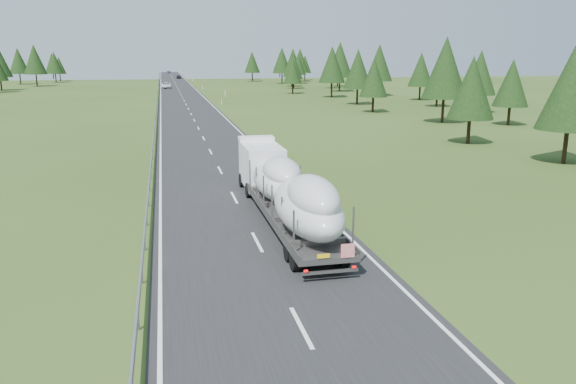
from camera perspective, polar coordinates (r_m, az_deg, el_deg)
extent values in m
plane|color=#2D4316|center=(27.37, -3.15, -5.13)|extent=(400.00, 400.00, 0.00)
cube|color=black|center=(125.96, -10.68, 9.44)|extent=(10.00, 400.00, 0.02)
cube|color=slate|center=(125.86, -13.14, 9.59)|extent=(0.08, 400.00, 0.32)
cylinder|color=slate|center=(26.99, -14.37, -5.16)|extent=(0.10, 0.10, 0.60)
cube|color=silver|center=(57.20, -1.62, 5.32)|extent=(0.12, 0.07, 1.00)
cube|color=black|center=(57.15, -1.62, 5.63)|extent=(0.13, 0.08, 0.12)
cube|color=silver|center=(106.44, -6.77, 9.11)|extent=(0.12, 0.07, 1.00)
cube|color=black|center=(106.42, -6.77, 9.28)|extent=(0.13, 0.08, 0.12)
cube|color=silver|center=(156.17, -8.67, 10.48)|extent=(0.12, 0.07, 1.00)
cube|color=black|center=(156.15, -8.68, 10.59)|extent=(0.13, 0.08, 0.12)
cube|color=silver|center=(206.03, -9.66, 11.18)|extent=(0.12, 0.07, 1.00)
cube|color=black|center=(206.01, -9.67, 11.27)|extent=(0.13, 0.08, 0.12)
cube|color=silver|center=(255.94, -10.27, 11.61)|extent=(0.12, 0.07, 1.00)
cube|color=black|center=(255.93, -10.27, 11.68)|extent=(0.13, 0.08, 0.12)
cube|color=silver|center=(305.88, -10.68, 11.90)|extent=(0.12, 0.07, 1.00)
cube|color=black|center=(305.87, -10.68, 11.96)|extent=(0.13, 0.08, 0.12)
cube|color=silver|center=(355.84, -10.97, 12.10)|extent=(0.12, 0.07, 1.00)
cube|color=black|center=(355.83, -10.98, 12.15)|extent=(0.13, 0.08, 0.12)
cylinder|color=slate|center=(106.48, -6.39, 9.39)|extent=(0.08, 0.08, 2.00)
cube|color=silver|center=(106.41, -6.41, 9.93)|extent=(0.05, 0.90, 1.20)
cylinder|color=black|center=(78.80, 21.53, 7.37)|extent=(0.36, 0.36, 2.88)
cone|color=black|center=(78.53, 21.79, 10.27)|extent=(4.48, 4.48, 6.00)
cylinder|color=black|center=(94.93, 18.73, 8.64)|extent=(0.36, 0.36, 3.31)
cone|color=black|center=(94.69, 18.94, 11.41)|extent=(5.14, 5.14, 6.89)
cylinder|color=black|center=(104.23, 14.88, 9.21)|extent=(0.36, 0.36, 3.03)
cone|color=black|center=(104.02, 15.03, 11.52)|extent=(4.71, 4.71, 6.31)
cylinder|color=black|center=(119.07, 13.24, 9.86)|extent=(0.36, 0.36, 3.24)
cone|color=black|center=(118.89, 13.36, 12.03)|extent=(5.05, 5.05, 6.76)
cylinder|color=black|center=(130.23, 9.16, 10.49)|extent=(0.36, 0.36, 3.88)
cone|color=black|center=(130.06, 9.25, 12.86)|extent=(6.04, 6.04, 8.09)
cylinder|color=black|center=(144.64, 5.25, 10.96)|extent=(0.36, 0.36, 4.17)
cone|color=black|center=(144.49, 5.31, 13.25)|extent=(6.48, 6.48, 8.68)
cylinder|color=black|center=(158.78, 4.42, 11.05)|extent=(0.36, 0.36, 3.25)
cone|color=black|center=(158.64, 4.45, 12.68)|extent=(5.06, 5.06, 6.78)
cylinder|color=black|center=(168.62, 5.06, 11.30)|extent=(0.36, 0.36, 3.91)
cone|color=black|center=(168.49, 5.10, 13.14)|extent=(6.08, 6.08, 8.14)
cylinder|color=black|center=(185.52, 1.03, 11.47)|extent=(0.36, 0.36, 3.29)
cone|color=black|center=(185.40, 1.04, 12.88)|extent=(5.12, 5.12, 6.85)
cylinder|color=black|center=(199.93, 1.23, 11.71)|extent=(0.36, 0.36, 3.87)
cone|color=black|center=(199.81, 1.23, 13.25)|extent=(6.02, 6.02, 8.06)
cylinder|color=black|center=(211.04, 1.71, 11.70)|extent=(0.36, 0.36, 3.08)
cone|color=black|center=(210.94, 1.72, 12.86)|extent=(4.79, 4.79, 6.42)
cylinder|color=black|center=(223.45, 0.50, 11.93)|extent=(0.36, 0.36, 3.98)
cone|color=black|center=(223.35, 0.50, 13.35)|extent=(6.19, 6.19, 8.28)
cylinder|color=black|center=(239.88, -0.84, 11.99)|extent=(0.36, 0.36, 3.45)
cone|color=black|center=(239.78, -0.84, 13.13)|extent=(5.36, 5.36, 7.18)
cylinder|color=black|center=(52.37, 26.36, 4.44)|extent=(0.36, 0.36, 3.38)
cone|color=black|center=(51.94, 26.92, 9.54)|extent=(5.25, 5.25, 7.04)
cylinder|color=black|center=(60.71, 17.89, 6.11)|extent=(0.36, 0.36, 3.01)
cone|color=black|center=(60.35, 18.18, 10.05)|extent=(4.69, 4.69, 6.28)
cylinder|color=black|center=(78.92, 15.46, 8.19)|extent=(0.36, 0.36, 3.86)
cone|color=black|center=(78.63, 15.71, 12.07)|extent=(6.00, 6.00, 8.04)
cylinder|color=black|center=(91.53, 8.62, 8.91)|extent=(0.36, 0.36, 2.89)
cone|color=black|center=(91.30, 8.71, 11.42)|extent=(4.50, 4.50, 6.03)
cylinder|color=black|center=(106.01, 7.04, 9.74)|extent=(0.36, 0.36, 3.42)
cone|color=black|center=(105.79, 7.12, 12.31)|extent=(5.33, 5.33, 7.13)
cylinder|color=black|center=(124.08, 4.45, 10.42)|extent=(0.36, 0.36, 3.70)
cone|color=black|center=(123.90, 4.50, 12.80)|extent=(5.76, 5.76, 7.71)
cylinder|color=black|center=(135.74, 0.48, 10.55)|extent=(0.36, 0.36, 2.78)
cone|color=black|center=(135.58, 0.49, 12.18)|extent=(4.33, 4.33, 5.80)
cylinder|color=black|center=(156.55, 0.59, 11.02)|extent=(0.36, 0.36, 3.11)
cone|color=black|center=(156.41, 0.60, 12.60)|extent=(4.84, 4.84, 6.48)
cylinder|color=black|center=(167.68, 0.37, 11.23)|extent=(0.36, 0.36, 3.30)
cone|color=black|center=(167.54, 0.37, 12.80)|extent=(5.13, 5.13, 6.87)
cylinder|color=black|center=(185.27, -0.61, 11.56)|extent=(0.36, 0.36, 3.90)
cone|color=black|center=(185.15, -0.62, 13.23)|extent=(6.07, 6.07, 8.12)
cylinder|color=black|center=(201.27, -3.65, 11.65)|extent=(0.36, 0.36, 3.53)
cone|color=black|center=(201.16, -3.67, 13.04)|extent=(5.49, 5.49, 7.36)
cylinder|color=black|center=(219.03, -3.64, 11.73)|extent=(0.36, 0.36, 2.93)
cone|color=black|center=(218.93, -3.66, 12.80)|extent=(4.56, 4.56, 6.11)
cylinder|color=black|center=(166.05, -27.14, 9.86)|extent=(0.36, 0.36, 4.02)
cylinder|color=black|center=(184.01, -24.18, 10.41)|extent=(0.36, 0.36, 4.12)
cone|color=black|center=(183.89, -24.36, 12.18)|extent=(6.42, 6.42, 8.59)
cylinder|color=black|center=(199.15, -25.56, 10.39)|extent=(0.36, 0.36, 3.85)
cone|color=black|center=(199.04, -25.72, 11.92)|extent=(5.99, 5.99, 8.02)
cylinder|color=black|center=(207.63, -22.52, 10.71)|extent=(0.36, 0.36, 3.47)
cone|color=black|center=(207.52, -22.65, 12.04)|extent=(5.40, 5.40, 7.23)
cylinder|color=black|center=(220.71, -22.14, 10.79)|extent=(0.36, 0.36, 2.91)
cone|color=black|center=(220.61, -22.23, 11.83)|extent=(4.52, 4.52, 6.05)
cylinder|color=black|center=(238.50, -22.74, 10.93)|extent=(0.36, 0.36, 3.35)
cone|color=black|center=(238.40, -22.84, 12.04)|extent=(5.20, 5.20, 6.97)
cube|color=white|center=(36.97, -2.69, 2.73)|extent=(2.39, 4.76, 2.66)
cube|color=black|center=(39.24, -3.30, 4.07)|extent=(2.19, 0.08, 1.33)
cube|color=white|center=(38.76, -3.24, 5.45)|extent=(2.38, 1.15, 0.29)
cube|color=#5A5755|center=(36.32, -2.41, 0.47)|extent=(2.39, 2.86, 0.24)
cylinder|color=black|center=(38.73, -4.69, 1.20)|extent=(0.34, 0.95, 0.95)
cylinder|color=black|center=(39.08, -1.51, 1.35)|extent=(0.34, 0.95, 0.95)
cylinder|color=black|center=(35.80, -4.02, 0.17)|extent=(0.34, 0.95, 0.95)
cylinder|color=black|center=(36.17, -0.60, 0.35)|extent=(0.34, 0.95, 0.95)
cube|color=#5A5755|center=(28.56, 0.43, -2.47)|extent=(2.62, 13.32, 0.25)
cube|color=#5A5755|center=(28.25, -2.07, -2.15)|extent=(0.11, 13.31, 0.23)
cube|color=#5A5755|center=(28.80, 2.89, -1.86)|extent=(0.11, 13.31, 0.23)
cube|color=#5A5755|center=(22.67, 0.53, -4.08)|extent=(0.07, 0.07, 1.81)
cube|color=#5A5755|center=(23.35, 6.60, -3.64)|extent=(0.07, 0.07, 1.81)
cube|color=#5A5755|center=(24.81, -0.65, -2.51)|extent=(0.07, 0.07, 1.81)
cube|color=#5A5755|center=(25.42, 4.94, -2.16)|extent=(0.07, 0.07, 1.81)
cube|color=#5A5755|center=(26.96, -1.64, -1.19)|extent=(0.07, 0.07, 1.81)
cube|color=#5A5755|center=(27.53, 3.53, -0.90)|extent=(0.07, 0.07, 1.81)
cube|color=#5A5755|center=(29.14, -2.49, -0.06)|extent=(0.07, 0.07, 1.81)
cube|color=#5A5755|center=(29.66, 2.33, 0.19)|extent=(0.07, 0.07, 1.81)
cube|color=#5A5755|center=(31.33, -3.21, 0.91)|extent=(0.07, 0.07, 1.81)
cube|color=#5A5755|center=(31.82, 1.28, 1.12)|extent=(0.07, 0.07, 1.81)
cube|color=#5A5755|center=(33.53, -3.85, 1.75)|extent=(0.07, 0.07, 1.81)
cube|color=#5A5755|center=(33.99, 0.37, 1.94)|extent=(0.07, 0.07, 1.81)
cylinder|color=black|center=(23.71, 0.73, -6.92)|extent=(0.38, 0.95, 0.95)
cylinder|color=black|center=(24.25, 5.58, -6.51)|extent=(0.38, 0.95, 0.95)
cylinder|color=black|center=(24.76, 0.13, -6.01)|extent=(0.38, 0.95, 0.95)
cylinder|color=black|center=(25.27, 4.78, -5.64)|extent=(0.38, 0.95, 0.95)
cube|color=#5A5755|center=(22.66, 4.19, -8.09)|extent=(2.38, 0.12, 0.11)
cube|color=red|center=(22.50, 6.03, -5.96)|extent=(0.57, 0.04, 0.57)
cube|color=yellow|center=(22.27, 3.56, -6.51)|extent=(0.52, 0.04, 0.17)
cube|color=red|center=(22.30, 1.76, -8.04)|extent=(0.17, 0.06, 0.10)
cube|color=red|center=(22.84, 6.67, -7.59)|extent=(0.17, 0.06, 0.10)
ellipsoid|color=silver|center=(25.38, 1.97, -1.66)|extent=(2.76, 7.43, 2.21)
ellipsoid|color=silver|center=(24.32, 2.52, -0.47)|extent=(2.09, 4.71, 1.77)
ellipsoid|color=silver|center=(31.53, -0.95, 1.15)|extent=(2.66, 6.98, 1.96)
ellipsoid|color=silver|center=(30.55, -0.63, 2.06)|extent=(2.02, 4.42, 1.57)
imported|color=white|center=(161.16, -12.29, 10.53)|extent=(2.95, 5.96, 1.62)
imported|color=black|center=(230.23, -11.04, 11.43)|extent=(1.96, 4.44, 1.49)
imported|color=#172441|center=(299.76, -12.01, 11.84)|extent=(1.79, 4.22, 1.35)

